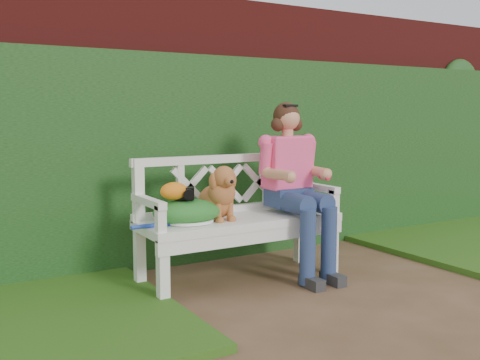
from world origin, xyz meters
TOP-DOWN VIEW (x-y plane):
  - ground at (0.00, 0.00)m, footprint 60.00×60.00m
  - brick_wall at (0.00, 1.90)m, footprint 10.00×0.30m
  - ivy_hedge at (0.00, 1.68)m, footprint 10.00×0.18m
  - garden_bench at (-0.44, 0.99)m, footprint 1.63×0.76m
  - seated_woman at (-0.00, 0.97)m, footprint 0.60×0.76m
  - dog at (-0.63, 0.99)m, footprint 0.26×0.36m
  - tennis_racket at (-0.89, 0.94)m, footprint 0.67×0.45m
  - green_bag at (-0.87, 0.98)m, footprint 0.55×0.46m
  - camera_item at (-0.89, 0.97)m, footprint 0.15×0.13m
  - baseball_glove at (-0.97, 0.97)m, footprint 0.22×0.17m

SIDE VIEW (x-z plane):
  - ground at x=0.00m, z-range 0.00..0.00m
  - garden_bench at x=-0.44m, z-range 0.00..0.48m
  - tennis_racket at x=-0.89m, z-range 0.48..0.51m
  - green_bag at x=-0.87m, z-range 0.48..0.65m
  - seated_woman at x=0.00m, z-range 0.00..1.25m
  - dog at x=-0.63m, z-range 0.48..0.87m
  - camera_item at x=-0.89m, z-range 0.65..0.73m
  - baseball_glove at x=-0.97m, z-range 0.65..0.77m
  - ivy_hedge at x=0.00m, z-range 0.00..1.70m
  - brick_wall at x=0.00m, z-range 0.00..2.20m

